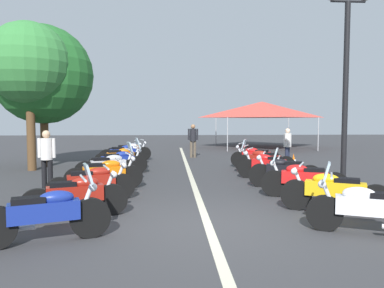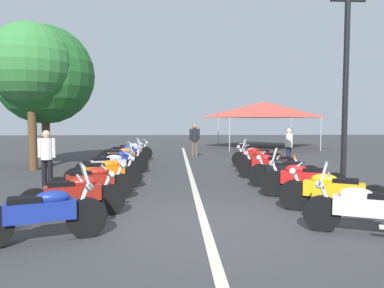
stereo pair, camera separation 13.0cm
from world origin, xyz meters
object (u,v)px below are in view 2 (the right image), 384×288
(motorcycle_left_row_4, at_px, (109,166))
(bystander_0, at_px, (47,154))
(motorcycle_left_row_5, at_px, (119,161))
(motorcycle_right_row_4, at_px, (269,165))
(motorcycle_right_row_1, at_px, (332,191))
(motorcycle_left_row_1, at_px, (74,195))
(motorcycle_right_row_3, at_px, (284,172))
(motorcycle_right_row_6, at_px, (257,157))
(motorcycle_right_row_5, at_px, (264,160))
(bystander_1, at_px, (289,144))
(roadside_tree_0, at_px, (44,75))
(bystander_2, at_px, (195,138))
(motorcycle_left_row_2, at_px, (91,182))
(motorcycle_left_row_3, at_px, (104,173))
(traffic_cone_0, at_px, (295,162))
(roadside_tree_1, at_px, (30,65))
(street_lamp_twin_globe, at_px, (346,56))
(motorcycle_left_row_8, at_px, (130,151))
(motorcycle_right_row_0, at_px, (366,208))
(event_tent, at_px, (264,110))
(motorcycle_left_row_6, at_px, (122,157))
(motorcycle_right_row_2, at_px, (302,179))
(motorcycle_left_row_0, at_px, (43,213))
(motorcycle_left_row_7, at_px, (125,153))

(motorcycle_left_row_4, xyz_separation_m, bystander_0, (-1.12, 1.54, 0.48))
(motorcycle_left_row_5, height_order, motorcycle_right_row_4, motorcycle_left_row_5)
(motorcycle_right_row_1, bearing_deg, motorcycle_left_row_1, 27.36)
(motorcycle_right_row_3, relative_size, motorcycle_right_row_6, 1.02)
(motorcycle_right_row_1, height_order, motorcycle_right_row_5, motorcycle_right_row_5)
(bystander_1, distance_m, roadside_tree_0, 10.53)
(motorcycle_right_row_4, relative_size, bystander_2, 1.12)
(motorcycle_left_row_2, height_order, motorcycle_left_row_3, motorcycle_left_row_3)
(motorcycle_left_row_3, distance_m, bystander_0, 1.75)
(motorcycle_left_row_2, xyz_separation_m, motorcycle_right_row_4, (2.88, -5.01, 0.01))
(motorcycle_left_row_4, distance_m, traffic_cone_0, 7.17)
(motorcycle_left_row_5, distance_m, traffic_cone_0, 6.74)
(motorcycle_left_row_1, xyz_separation_m, bystander_1, (7.95, -6.79, 0.46))
(motorcycle_right_row_1, bearing_deg, motorcycle_left_row_2, 11.10)
(roadside_tree_1, bearing_deg, bystander_0, -153.93)
(street_lamp_twin_globe, distance_m, bystander_0, 8.49)
(motorcycle_right_row_1, bearing_deg, motorcycle_left_row_8, -35.39)
(motorcycle_left_row_5, height_order, motorcycle_right_row_0, motorcycle_left_row_5)
(motorcycle_left_row_1, height_order, motorcycle_left_row_3, motorcycle_left_row_3)
(motorcycle_right_row_1, bearing_deg, event_tent, -73.17)
(street_lamp_twin_globe, bearing_deg, motorcycle_left_row_6, 51.99)
(motorcycle_right_row_6, xyz_separation_m, roadside_tree_1, (-0.21, 8.70, 3.55))
(motorcycle_left_row_2, distance_m, motorcycle_right_row_2, 5.10)
(motorcycle_left_row_4, bearing_deg, motorcycle_left_row_8, 69.57)
(motorcycle_left_row_5, xyz_separation_m, bystander_0, (-2.56, 1.62, 0.49))
(motorcycle_left_row_2, distance_m, motorcycle_right_row_1, 5.39)
(motorcycle_left_row_5, xyz_separation_m, event_tent, (11.92, -8.17, 2.18))
(bystander_2, bearing_deg, street_lamp_twin_globe, 18.09)
(motorcycle_right_row_5, xyz_separation_m, street_lamp_twin_globe, (-3.63, -1.18, 3.10))
(motorcycle_left_row_5, bearing_deg, motorcycle_left_row_1, -109.69)
(motorcycle_left_row_6, bearing_deg, motorcycle_right_row_1, -68.36)
(motorcycle_left_row_0, xyz_separation_m, bystander_2, (12.72, -3.06, 0.53))
(motorcycle_right_row_2, bearing_deg, event_tent, -81.20)
(bystander_2, bearing_deg, event_tent, 138.80)
(motorcycle_right_row_1, distance_m, bystander_0, 7.52)
(motorcycle_left_row_3, bearing_deg, motorcycle_right_row_3, -17.31)
(motorcycle_left_row_3, bearing_deg, motorcycle_left_row_2, -108.29)
(traffic_cone_0, xyz_separation_m, bystander_2, (4.55, 3.68, 0.71))
(motorcycle_left_row_4, height_order, event_tent, event_tent)
(motorcycle_right_row_1, xyz_separation_m, motorcycle_right_row_3, (2.80, 0.14, 0.00))
(motorcycle_left_row_5, bearing_deg, street_lamp_twin_globe, -49.83)
(motorcycle_left_row_7, height_order, motorcycle_right_row_0, motorcycle_right_row_0)
(motorcycle_left_row_6, height_order, traffic_cone_0, motorcycle_left_row_6)
(motorcycle_right_row_3, distance_m, street_lamp_twin_globe, 3.46)
(bystander_0, height_order, roadside_tree_0, roadside_tree_0)
(motorcycle_right_row_0, bearing_deg, motorcycle_right_row_1, -68.50)
(motorcycle_left_row_5, xyz_separation_m, motorcycle_right_row_2, (-4.24, -5.10, 0.01))
(motorcycle_left_row_8, height_order, roadside_tree_0, roadside_tree_0)
(motorcycle_left_row_6, bearing_deg, roadside_tree_0, 149.21)
(motorcycle_right_row_0, height_order, traffic_cone_0, motorcycle_right_row_0)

